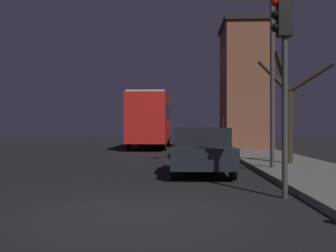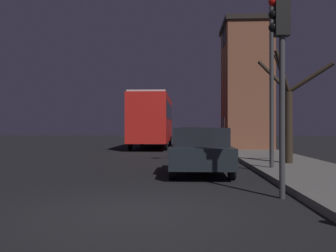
{
  "view_description": "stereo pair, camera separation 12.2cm",
  "coord_description": "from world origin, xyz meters",
  "px_view_note": "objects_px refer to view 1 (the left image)",
  "views": [
    {
      "loc": [
        0.82,
        -6.39,
        1.48
      ],
      "look_at": [
        0.23,
        9.06,
        1.53
      ],
      "focal_mm": 40.0,
      "sensor_mm": 36.0,
      "label": 1
    },
    {
      "loc": [
        0.94,
        -6.39,
        1.48
      ],
      "look_at": [
        0.23,
        9.06,
        1.53
      ],
      "focal_mm": 40.0,
      "sensor_mm": 36.0,
      "label": 2
    }
  ],
  "objects_px": {
    "car_near_lane": "(201,150)",
    "car_mid_lane": "(196,142)",
    "bus": "(151,117)",
    "traffic_light": "(283,51)",
    "car_far_lane": "(189,137)",
    "bare_tree": "(288,107)",
    "streetlamp": "(262,21)"
  },
  "relations": [
    {
      "from": "bus",
      "to": "car_mid_lane",
      "type": "relative_size",
      "value": 2.34
    },
    {
      "from": "streetlamp",
      "to": "bare_tree",
      "type": "xyz_separation_m",
      "value": [
        1.31,
        1.61,
        -2.72
      ]
    },
    {
      "from": "bare_tree",
      "to": "traffic_light",
      "type": "bearing_deg",
      "value": -106.57
    },
    {
      "from": "bare_tree",
      "to": "bus",
      "type": "xyz_separation_m",
      "value": [
        -6.16,
        12.9,
        -0.03
      ]
    },
    {
      "from": "car_mid_lane",
      "to": "bus",
      "type": "bearing_deg",
      "value": 109.46
    },
    {
      "from": "streetlamp",
      "to": "bare_tree",
      "type": "relative_size",
      "value": 1.7
    },
    {
      "from": "car_near_lane",
      "to": "car_mid_lane",
      "type": "height_order",
      "value": "car_mid_lane"
    },
    {
      "from": "bus",
      "to": "car_near_lane",
      "type": "xyz_separation_m",
      "value": [
        2.83,
        -15.09,
        -1.46
      ]
    },
    {
      "from": "traffic_light",
      "to": "car_near_lane",
      "type": "distance_m",
      "value": 4.8
    },
    {
      "from": "car_mid_lane",
      "to": "traffic_light",
      "type": "bearing_deg",
      "value": -82.55
    },
    {
      "from": "bare_tree",
      "to": "bus",
      "type": "height_order",
      "value": "bare_tree"
    },
    {
      "from": "bus",
      "to": "car_far_lane",
      "type": "relative_size",
      "value": 2.39
    },
    {
      "from": "streetlamp",
      "to": "bus",
      "type": "xyz_separation_m",
      "value": [
        -4.85,
        14.51,
        -2.75
      ]
    },
    {
      "from": "streetlamp",
      "to": "traffic_light",
      "type": "bearing_deg",
      "value": -96.49
    },
    {
      "from": "streetlamp",
      "to": "bus",
      "type": "distance_m",
      "value": 15.55
    },
    {
      "from": "bare_tree",
      "to": "car_far_lane",
      "type": "height_order",
      "value": "bare_tree"
    },
    {
      "from": "streetlamp",
      "to": "bus",
      "type": "relative_size",
      "value": 0.73
    },
    {
      "from": "traffic_light",
      "to": "bare_tree",
      "type": "bearing_deg",
      "value": 73.43
    },
    {
      "from": "bare_tree",
      "to": "car_mid_lane",
      "type": "height_order",
      "value": "bare_tree"
    },
    {
      "from": "bus",
      "to": "car_mid_lane",
      "type": "xyz_separation_m",
      "value": [
        2.94,
        -8.33,
        -1.44
      ]
    },
    {
      "from": "car_near_lane",
      "to": "bus",
      "type": "bearing_deg",
      "value": 100.64
    },
    {
      "from": "car_near_lane",
      "to": "bare_tree",
      "type": "bearing_deg",
      "value": 33.35
    },
    {
      "from": "traffic_light",
      "to": "bare_tree",
      "type": "distance_m",
      "value": 6.43
    },
    {
      "from": "bare_tree",
      "to": "car_near_lane",
      "type": "xyz_separation_m",
      "value": [
        -3.32,
        -2.19,
        -1.49
      ]
    },
    {
      "from": "bus",
      "to": "car_far_lane",
      "type": "xyz_separation_m",
      "value": [
        2.75,
        0.23,
        -1.43
      ]
    },
    {
      "from": "car_near_lane",
      "to": "car_mid_lane",
      "type": "xyz_separation_m",
      "value": [
        0.11,
        6.77,
        0.02
      ]
    },
    {
      "from": "car_near_lane",
      "to": "car_mid_lane",
      "type": "bearing_deg",
      "value": 89.09
    },
    {
      "from": "bus",
      "to": "car_mid_lane",
      "type": "height_order",
      "value": "bus"
    },
    {
      "from": "traffic_light",
      "to": "car_far_lane",
      "type": "relative_size",
      "value": 1.05
    },
    {
      "from": "bus",
      "to": "traffic_light",
      "type": "bearing_deg",
      "value": -77.15
    },
    {
      "from": "traffic_light",
      "to": "car_far_lane",
      "type": "height_order",
      "value": "traffic_light"
    },
    {
      "from": "car_near_lane",
      "to": "car_far_lane",
      "type": "xyz_separation_m",
      "value": [
        -0.08,
        15.32,
        0.03
      ]
    }
  ]
}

